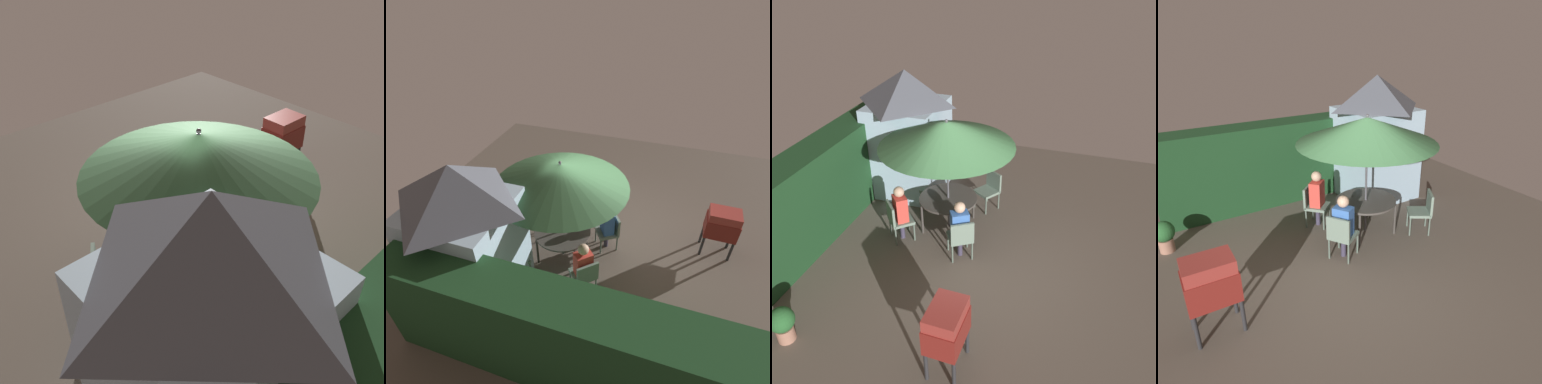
{
  "view_description": "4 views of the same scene",
  "coord_description": "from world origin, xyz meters",
  "views": [
    {
      "loc": [
        3.9,
        4.13,
        4.67
      ],
      "look_at": [
        0.22,
        0.19,
        0.99
      ],
      "focal_mm": 41.49,
      "sensor_mm": 36.0,
      "label": 1
    },
    {
      "loc": [
        -1.07,
        5.74,
        5.51
      ],
      "look_at": [
        0.76,
        0.19,
        1.27
      ],
      "focal_mm": 29.04,
      "sensor_mm": 36.0,
      "label": 2
    },
    {
      "loc": [
        -6.17,
        -1.66,
        5.45
      ],
      "look_at": [
        0.38,
        0.47,
        1.25
      ],
      "focal_mm": 38.44,
      "sensor_mm": 36.0,
      "label": 3
    },
    {
      "loc": [
        -3.0,
        -4.49,
        3.9
      ],
      "look_at": [
        0.27,
        0.66,
        1.18
      ],
      "focal_mm": 33.26,
      "sensor_mm": 36.0,
      "label": 4
    }
  ],
  "objects": [
    {
      "name": "hedge_backdrop",
      "position": [
        0.0,
        3.5,
        0.99
      ],
      "size": [
        5.7,
        0.79,
        1.99
      ],
      "color": "#193D1E",
      "rests_on": "ground"
    },
    {
      "name": "patio_umbrella",
      "position": [
        0.86,
        0.99,
        2.21
      ],
      "size": [
        2.77,
        2.77,
        2.52
      ],
      "color": "#4C4C51",
      "rests_on": "ground"
    },
    {
      "name": "ground_plane",
      "position": [
        0.0,
        0.0,
        0.0
      ],
      "size": [
        11.0,
        11.0,
        0.0
      ],
      "primitive_type": "plane",
      "color": "brown"
    },
    {
      "name": "potted_plant_by_shed",
      "position": [
        -2.86,
        2.4,
        0.37
      ],
      "size": [
        0.41,
        0.41,
        0.64
      ],
      "color": "#936651",
      "rests_on": "ground"
    },
    {
      "name": "person_in_blue",
      "position": [
        -0.03,
        0.42,
        0.78
      ],
      "size": [
        0.38,
        0.42,
        1.26
      ],
      "color": "#3866B2",
      "rests_on": "ground"
    },
    {
      "name": "bbq_grill",
      "position": [
        -2.51,
        -0.21,
        0.85
      ],
      "size": [
        0.71,
        0.51,
        1.2
      ],
      "color": "maroon",
      "rests_on": "ground"
    },
    {
      "name": "person_in_red",
      "position": [
        0.13,
        1.77,
        0.78
      ],
      "size": [
        0.41,
        0.41,
        1.26
      ],
      "color": "#CC3D33",
      "rests_on": "ground"
    },
    {
      "name": "chair_far_side",
      "position": [
        -0.1,
        0.38,
        0.52
      ],
      "size": [
        0.64,
        0.64,
        0.9
      ],
      "color": "slate",
      "rests_on": "ground"
    },
    {
      "name": "chair_near_shed",
      "position": [
        0.07,
        1.84,
        0.52
      ],
      "size": [
        0.65,
        0.65,
        0.9
      ],
      "color": "slate",
      "rests_on": "ground"
    },
    {
      "name": "chair_toward_hedge",
      "position": [
        1.88,
        0.33,
        0.52
      ],
      "size": [
        0.64,
        0.64,
        0.9
      ],
      "color": "slate",
      "rests_on": "ground"
    },
    {
      "name": "patio_table",
      "position": [
        0.86,
        0.99,
        0.68
      ],
      "size": [
        1.26,
        1.26,
        0.73
      ],
      "color": "#47423D",
      "rests_on": "ground"
    },
    {
      "name": "garden_shed",
      "position": [
        2.16,
        2.46,
        1.55
      ],
      "size": [
        1.79,
        1.75,
        3.03
      ],
      "color": "#9EBCD1",
      "rests_on": "ground"
    },
    {
      "name": "chair_toward_house",
      "position": [
        1.65,
        1.92,
        0.52
      ],
      "size": [
        0.65,
        0.65,
        0.9
      ],
      "color": "slate",
      "rests_on": "ground"
    }
  ]
}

